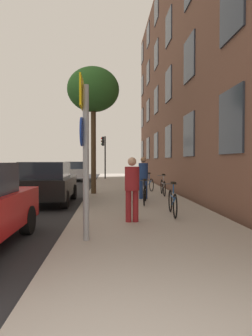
{
  "coord_description": "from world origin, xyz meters",
  "views": [
    {
      "loc": [
        -0.01,
        -1.67,
        1.66
      ],
      "look_at": [
        0.77,
        10.84,
        1.36
      ],
      "focal_mm": 30.54,
      "sensor_mm": 36.0,
      "label": 1
    }
  ],
  "objects_px": {
    "pedestrian_1": "(143,175)",
    "pedestrian_0": "(132,185)",
    "tree_near": "(93,91)",
    "bicycle_2": "(163,187)",
    "bicycle_1": "(145,194)",
    "car_2": "(76,171)",
    "bicycle_0": "(173,202)",
    "bicycle_3": "(148,183)",
    "sign_post": "(85,146)",
    "car_1": "(47,182)",
    "traffic_light": "(104,150)"
  },
  "relations": [
    {
      "from": "car_1",
      "to": "sign_post",
      "type": "bearing_deg",
      "value": -71.27
    },
    {
      "from": "car_2",
      "to": "tree_near",
      "type": "bearing_deg",
      "value": -79.37
    },
    {
      "from": "bicycle_0",
      "to": "pedestrian_0",
      "type": "xyz_separation_m",
      "value": [
        -1.23,
        -0.83,
        0.56
      ]
    },
    {
      "from": "bicycle_3",
      "to": "car_1",
      "type": "xyz_separation_m",
      "value": [
        -4.48,
        -3.77,
        0.35
      ]
    },
    {
      "from": "bicycle_1",
      "to": "car_1",
      "type": "distance_m",
      "value": 3.81
    },
    {
      "from": "tree_near",
      "to": "car_1",
      "type": "relative_size",
      "value": 1.52
    },
    {
      "from": "bicycle_2",
      "to": "bicycle_1",
      "type": "bearing_deg",
      "value": -114.87
    },
    {
      "from": "sign_post",
      "to": "bicycle_3",
      "type": "height_order",
      "value": "sign_post"
    },
    {
      "from": "sign_post",
      "to": "pedestrian_0",
      "type": "xyz_separation_m",
      "value": [
        1.06,
        1.62,
        -0.89
      ]
    },
    {
      "from": "bicycle_0",
      "to": "bicycle_1",
      "type": "bearing_deg",
      "value": 102.26
    },
    {
      "from": "bicycle_1",
      "to": "car_2",
      "type": "distance_m",
      "value": 14.73
    },
    {
      "from": "sign_post",
      "to": "car_1",
      "type": "distance_m",
      "value": 6.03
    },
    {
      "from": "tree_near",
      "to": "bicycle_3",
      "type": "bearing_deg",
      "value": 24.47
    },
    {
      "from": "traffic_light",
      "to": "bicycle_2",
      "type": "height_order",
      "value": "traffic_light"
    },
    {
      "from": "bicycle_2",
      "to": "bicycle_3",
      "type": "relative_size",
      "value": 1.03
    },
    {
      "from": "traffic_light",
      "to": "pedestrian_0",
      "type": "distance_m",
      "value": 18.34
    },
    {
      "from": "pedestrian_1",
      "to": "car_1",
      "type": "distance_m",
      "value": 3.83
    },
    {
      "from": "bicycle_0",
      "to": "tree_near",
      "type": "bearing_deg",
      "value": 114.09
    },
    {
      "from": "bicycle_3",
      "to": "pedestrian_1",
      "type": "bearing_deg",
      "value": -101.45
    },
    {
      "from": "traffic_light",
      "to": "bicycle_2",
      "type": "distance_m",
      "value": 13.14
    },
    {
      "from": "bicycle_2",
      "to": "pedestrian_0",
      "type": "bearing_deg",
      "value": -108.56
    },
    {
      "from": "tree_near",
      "to": "pedestrian_0",
      "type": "height_order",
      "value": "tree_near"
    },
    {
      "from": "pedestrian_0",
      "to": "car_1",
      "type": "xyz_separation_m",
      "value": [
        -2.96,
        4.0,
        -0.21
      ]
    },
    {
      "from": "car_1",
      "to": "bicycle_3",
      "type": "bearing_deg",
      "value": 40.13
    },
    {
      "from": "traffic_light",
      "to": "car_2",
      "type": "xyz_separation_m",
      "value": [
        -2.36,
        -0.96,
        -1.85
      ]
    },
    {
      "from": "bicycle_0",
      "to": "bicycle_1",
      "type": "relative_size",
      "value": 0.99
    },
    {
      "from": "bicycle_1",
      "to": "bicycle_2",
      "type": "bearing_deg",
      "value": 65.13
    },
    {
      "from": "bicycle_1",
      "to": "pedestrian_0",
      "type": "xyz_separation_m",
      "value": [
        -0.73,
        -3.13,
        0.58
      ]
    },
    {
      "from": "tree_near",
      "to": "bicycle_1",
      "type": "xyz_separation_m",
      "value": [
        2.03,
        -3.37,
        -4.53
      ]
    },
    {
      "from": "pedestrian_0",
      "to": "car_1",
      "type": "distance_m",
      "value": 4.98
    },
    {
      "from": "tree_near",
      "to": "bicycle_2",
      "type": "relative_size",
      "value": 3.49
    },
    {
      "from": "bicycle_2",
      "to": "sign_post",
      "type": "bearing_deg",
      "value": -112.16
    },
    {
      "from": "traffic_light",
      "to": "sign_post",
      "type": "bearing_deg",
      "value": -90.26
    },
    {
      "from": "pedestrian_1",
      "to": "pedestrian_0",
      "type": "bearing_deg",
      "value": -100.7
    },
    {
      "from": "sign_post",
      "to": "bicycle_0",
      "type": "relative_size",
      "value": 1.88
    },
    {
      "from": "traffic_light",
      "to": "pedestrian_0",
      "type": "bearing_deg",
      "value": -86.96
    },
    {
      "from": "pedestrian_1",
      "to": "traffic_light",
      "type": "bearing_deg",
      "value": 97.43
    },
    {
      "from": "bicycle_1",
      "to": "car_1",
      "type": "bearing_deg",
      "value": 166.71
    },
    {
      "from": "traffic_light",
      "to": "pedestrian_1",
      "type": "distance_m",
      "value": 14.03
    },
    {
      "from": "tree_near",
      "to": "car_2",
      "type": "xyz_separation_m",
      "value": [
        -2.02,
        10.79,
        -4.16
      ]
    },
    {
      "from": "bicycle_3",
      "to": "bicycle_0",
      "type": "bearing_deg",
      "value": -92.33
    },
    {
      "from": "bicycle_2",
      "to": "pedestrian_1",
      "type": "height_order",
      "value": "pedestrian_1"
    },
    {
      "from": "bicycle_0",
      "to": "pedestrian_0",
      "type": "height_order",
      "value": "pedestrian_0"
    },
    {
      "from": "sign_post",
      "to": "bicycle_0",
      "type": "bearing_deg",
      "value": 46.89
    },
    {
      "from": "traffic_light",
      "to": "car_1",
      "type": "xyz_separation_m",
      "value": [
        -2.0,
        -14.24,
        -1.85
      ]
    },
    {
      "from": "traffic_light",
      "to": "car_2",
      "type": "distance_m",
      "value": 3.15
    },
    {
      "from": "traffic_light",
      "to": "pedestrian_0",
      "type": "height_order",
      "value": "traffic_light"
    },
    {
      "from": "bicycle_3",
      "to": "car_1",
      "type": "bearing_deg",
      "value": -139.87
    },
    {
      "from": "bicycle_3",
      "to": "tree_near",
      "type": "bearing_deg",
      "value": -155.53
    },
    {
      "from": "sign_post",
      "to": "bicycle_0",
      "type": "height_order",
      "value": "sign_post"
    }
  ]
}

